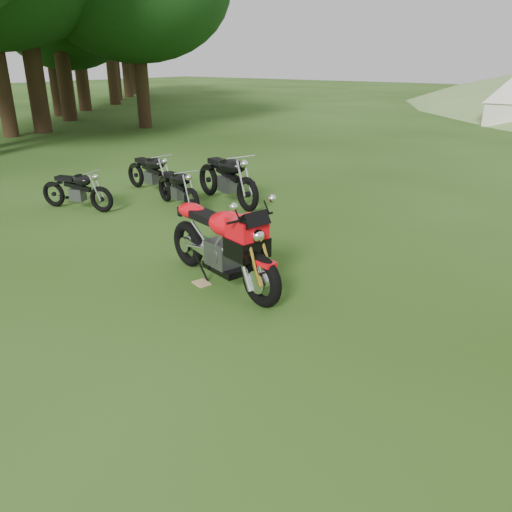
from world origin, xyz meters
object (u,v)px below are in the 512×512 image
Objects in this scene: vintage_moto_c at (76,189)px; vintage_moto_d at (151,172)px; sport_motorcycle at (221,237)px; vintage_moto_b at (227,176)px; vintage_moto_a at (177,187)px; plywood_board at (202,283)px.

vintage_moto_d is (0.12, 1.84, 0.04)m from vintage_moto_c.
sport_motorcycle is at bearing -28.51° from vintage_moto_c.
sport_motorcycle is at bearing -32.73° from vintage_moto_b.
vintage_moto_b is 1.97m from vintage_moto_d.
sport_motorcycle is 4.72m from vintage_moto_c.
vintage_moto_a is 1.03× the size of vintage_moto_c.
plywood_board is 4.08m from vintage_moto_b.
vintage_moto_b reaches higher than vintage_moto_a.
vintage_moto_c is at bearing 165.90° from plywood_board.
vintage_moto_d is at bearing 176.69° from vintage_moto_a.
plywood_board is at bearing -36.65° from vintage_moto_b.
plywood_board is 0.11× the size of vintage_moto_b.
vintage_moto_a is 2.00m from vintage_moto_c.
vintage_moto_b is at bearing 29.48° from vintage_moto_c.
vintage_moto_d is (-4.29, 2.95, 0.46)m from plywood_board.
sport_motorcycle is 1.37× the size of vintage_moto_c.
vintage_moto_b is 1.33× the size of vintage_moto_c.
sport_motorcycle is 1.24× the size of vintage_moto_d.
vintage_moto_d is at bearing 161.89° from sport_motorcycle.
vintage_moto_c is 0.90× the size of vintage_moto_d.
vintage_moto_b is at bearing 142.99° from sport_motorcycle.
vintage_moto_a is at bearing 157.88° from sport_motorcycle.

